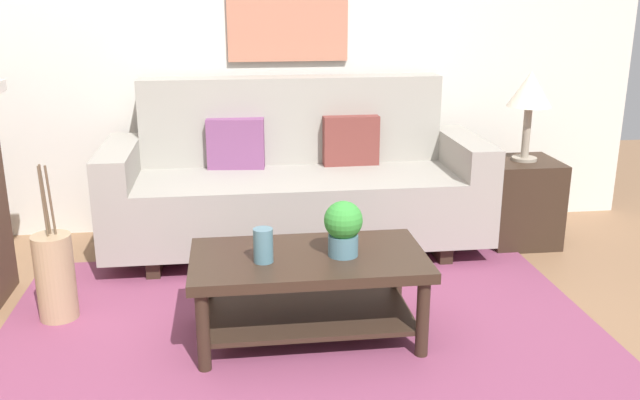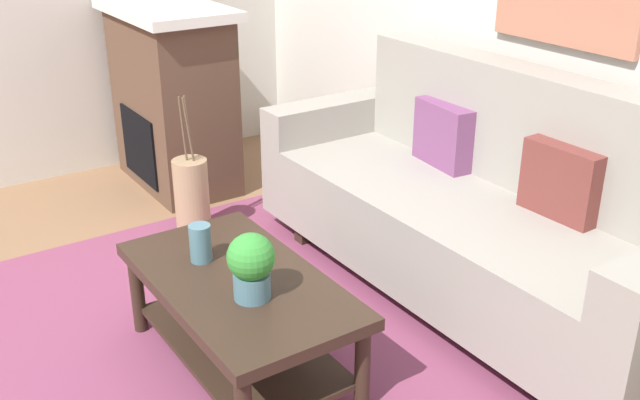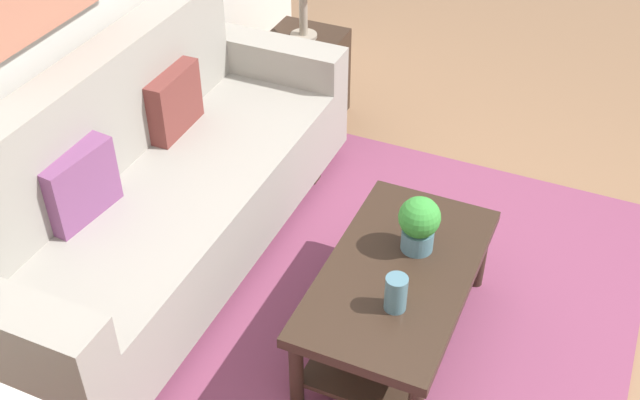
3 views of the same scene
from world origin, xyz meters
TOP-DOWN VIEW (x-y plane):
  - ground_plane at (0.00, 0.00)m, footprint 9.11×9.11m
  - wall_back at (0.00, 2.21)m, footprint 5.11×0.10m
  - area_rug at (0.00, 0.50)m, footprint 2.96×2.12m
  - couch at (0.09, 1.67)m, footprint 2.35×0.84m
  - throw_pillow_plum at (-0.28, 1.80)m, footprint 0.37×0.16m
  - throw_pillow_maroon at (0.46, 1.80)m, footprint 0.36×0.13m
  - coffee_table at (0.03, 0.45)m, footprint 1.10×0.60m
  - tabletop_vase at (-0.19, 0.39)m, footprint 0.09×0.09m
  - potted_plant_tabletop at (0.19, 0.43)m, footprint 0.18×0.18m
  - side_table at (1.56, 1.60)m, footprint 0.44×0.44m
  - table_lamp at (1.56, 1.60)m, footprint 0.28×0.28m
  - floor_vase at (-1.21, 0.81)m, footprint 0.19×0.19m
  - floor_vase_branch_a at (-1.19, 0.81)m, footprint 0.02×0.05m
  - floor_vase_branch_b at (-1.22, 0.83)m, footprint 0.02×0.03m
  - floor_vase_branch_c at (-1.22, 0.79)m, footprint 0.01×0.03m
  - framed_painting at (0.09, 2.14)m, footprint 0.80×0.03m

SIDE VIEW (x-z plane):
  - ground_plane at x=0.00m, z-range 0.00..0.00m
  - area_rug at x=0.00m, z-range 0.00..0.01m
  - floor_vase at x=-1.21m, z-range 0.00..0.46m
  - side_table at x=1.56m, z-range 0.00..0.56m
  - coffee_table at x=0.03m, z-range 0.10..0.53m
  - couch at x=0.09m, z-range -0.11..0.97m
  - tabletop_vase at x=-0.19m, z-range 0.43..0.59m
  - potted_plant_tabletop at x=0.19m, z-range 0.44..0.70m
  - floor_vase_branch_a at x=-1.19m, z-range 0.46..0.82m
  - floor_vase_branch_b at x=-1.22m, z-range 0.46..0.82m
  - floor_vase_branch_c at x=-1.22m, z-range 0.46..0.82m
  - throw_pillow_plum at x=-0.28m, z-range 0.52..0.84m
  - throw_pillow_maroon at x=0.46m, z-range 0.52..0.84m
  - table_lamp at x=1.56m, z-range 0.71..1.28m
  - wall_back at x=0.00m, z-range 0.00..2.70m
  - framed_painting at x=0.09m, z-range 1.16..1.89m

